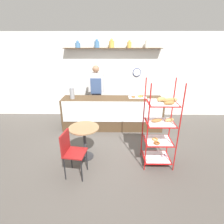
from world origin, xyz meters
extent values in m
plane|color=#4C4742|center=(0.00, 0.00, 0.00)|extent=(14.00, 14.00, 0.00)
cube|color=white|center=(0.00, 2.16, 1.35)|extent=(10.00, 0.06, 2.70)
cube|color=#4C331E|center=(0.00, 2.01, 2.22)|extent=(3.01, 0.24, 0.02)
cylinder|color=#4C7FB2|center=(-1.06, 2.01, 2.30)|extent=(0.15, 0.15, 0.14)
sphere|color=#4C7FB2|center=(-1.06, 2.01, 2.40)|extent=(0.08, 0.08, 0.08)
cylinder|color=#4C7FB2|center=(-0.48, 2.01, 2.33)|extent=(0.15, 0.15, 0.18)
sphere|color=#4C7FB2|center=(-0.48, 2.01, 2.44)|extent=(0.08, 0.08, 0.08)
cylinder|color=gold|center=(-0.04, 2.01, 2.33)|extent=(0.15, 0.15, 0.19)
sphere|color=gold|center=(-0.04, 2.01, 2.45)|extent=(0.08, 0.08, 0.08)
cylinder|color=gold|center=(0.50, 2.01, 2.32)|extent=(0.13, 0.13, 0.16)
sphere|color=gold|center=(0.50, 2.01, 2.42)|extent=(0.07, 0.07, 0.07)
cylinder|color=silver|center=(1.02, 2.01, 2.34)|extent=(0.11, 0.11, 0.20)
sphere|color=silver|center=(1.02, 2.01, 2.46)|extent=(0.06, 0.06, 0.06)
cylinder|color=navy|center=(0.78, 2.12, 1.49)|extent=(0.27, 0.03, 0.27)
cylinder|color=white|center=(0.78, 2.10, 1.49)|extent=(0.23, 0.00, 0.23)
cube|color=#4C3823|center=(0.00, 1.09, 0.46)|extent=(2.84, 0.61, 0.92)
cube|color=silver|center=(0.00, 0.78, 0.63)|extent=(2.73, 0.01, 0.59)
cylinder|color=#B71414|center=(0.66, -0.79, 0.88)|extent=(0.02, 0.02, 1.76)
cylinder|color=#B71414|center=(1.24, -0.79, 0.88)|extent=(0.02, 0.02, 1.76)
cylinder|color=#B71414|center=(0.66, -0.29, 0.88)|extent=(0.02, 0.02, 1.76)
cylinder|color=#B71414|center=(1.24, -0.29, 0.88)|extent=(0.02, 0.02, 1.76)
cube|color=#B71414|center=(0.95, -0.54, 0.12)|extent=(0.55, 0.48, 0.01)
cube|color=silver|center=(0.95, -0.54, 0.13)|extent=(0.49, 0.42, 0.01)
torus|color=#EAB2C1|center=(1.12, -0.53, 0.15)|extent=(0.13, 0.13, 0.03)
torus|color=silver|center=(0.78, -0.67, 0.16)|extent=(0.13, 0.13, 0.03)
cube|color=#B71414|center=(0.95, -0.54, 0.53)|extent=(0.55, 0.48, 0.01)
cube|color=silver|center=(0.95, -0.54, 0.54)|extent=(0.49, 0.42, 0.01)
torus|color=tan|center=(0.89, -0.54, 0.56)|extent=(0.13, 0.13, 0.03)
torus|color=brown|center=(0.89, -0.68, 0.56)|extent=(0.12, 0.12, 0.03)
cube|color=#B71414|center=(0.95, -0.54, 0.93)|extent=(0.55, 0.48, 0.01)
cube|color=silver|center=(0.95, -0.54, 0.94)|extent=(0.49, 0.42, 0.01)
ellipsoid|color=tan|center=(1.13, -0.53, 0.99)|extent=(0.20, 0.12, 0.08)
ellipsoid|color=olive|center=(0.88, -0.54, 0.98)|extent=(0.25, 0.15, 0.07)
cube|color=#B71414|center=(0.95, -0.54, 1.34)|extent=(0.55, 0.48, 0.01)
cube|color=silver|center=(0.95, -0.54, 1.35)|extent=(0.49, 0.42, 0.01)
ellipsoid|color=olive|center=(1.03, -0.68, 1.39)|extent=(0.21, 0.12, 0.06)
ellipsoid|color=olive|center=(1.04, -0.53, 1.39)|extent=(0.23, 0.14, 0.07)
ellipsoid|color=#B27F47|center=(0.93, -0.50, 1.40)|extent=(0.19, 0.13, 0.09)
ellipsoid|color=olive|center=(1.07, -0.57, 1.39)|extent=(0.22, 0.12, 0.08)
ellipsoid|color=tan|center=(1.11, -0.53, 1.39)|extent=(0.25, 0.12, 0.08)
cube|color=#282833|center=(-0.50, 1.60, 0.50)|extent=(0.28, 0.19, 1.00)
cube|color=#B2B2B7|center=(-0.50, 1.60, 1.27)|extent=(0.46, 0.22, 0.55)
cube|color=#334770|center=(-0.50, 1.48, 1.17)|extent=(0.32, 0.01, 0.46)
sphere|color=#8C664C|center=(-0.50, 1.60, 1.66)|extent=(0.21, 0.21, 0.21)
cylinder|color=#262628|center=(-0.58, -0.37, 0.01)|extent=(0.35, 0.35, 0.02)
cylinder|color=#333338|center=(-0.58, -0.37, 0.36)|extent=(0.06, 0.06, 0.69)
cylinder|color=olive|center=(-0.58, -0.37, 0.72)|extent=(0.64, 0.64, 0.02)
cylinder|color=black|center=(-0.52, -1.12, 0.24)|extent=(0.02, 0.02, 0.48)
cylinder|color=black|center=(-0.48, -0.80, 0.24)|extent=(0.02, 0.02, 0.48)
cylinder|color=black|center=(-0.84, -1.07, 0.24)|extent=(0.02, 0.02, 0.48)
cylinder|color=black|center=(-0.80, -0.75, 0.24)|extent=(0.02, 0.02, 0.48)
cube|color=maroon|center=(-0.66, -0.93, 0.49)|extent=(0.43, 0.43, 0.02)
cube|color=maroon|center=(-0.83, -0.91, 0.70)|extent=(0.08, 0.36, 0.40)
cylinder|color=gray|center=(-1.12, 1.04, 1.06)|extent=(0.13, 0.13, 0.28)
ellipsoid|color=gray|center=(-1.12, 1.04, 1.22)|extent=(0.11, 0.11, 0.05)
cube|color=silver|center=(0.72, 1.18, 0.93)|extent=(0.51, 0.26, 0.01)
torus|color=tan|center=(0.79, 1.22, 0.95)|extent=(0.11, 0.11, 0.03)
torus|color=brown|center=(0.83, 1.21, 0.95)|extent=(0.13, 0.13, 0.04)
torus|color=#EAB2C1|center=(0.62, 1.22, 0.95)|extent=(0.11, 0.11, 0.04)
torus|color=gold|center=(0.79, 1.16, 0.95)|extent=(0.12, 0.12, 0.03)
torus|color=brown|center=(0.60, 1.14, 0.95)|extent=(0.12, 0.12, 0.04)
camera|label=1|loc=(0.06, -3.63, 2.38)|focal=28.00mm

